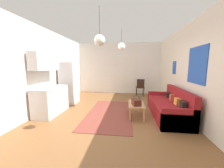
# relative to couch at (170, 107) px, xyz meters

# --- Properties ---
(ground_plane) EXTENTS (5.25, 8.30, 0.10)m
(ground_plane) POSITION_rel_couch_xyz_m (-1.86, -0.52, -0.34)
(ground_plane) COLOR brown
(wall_back) EXTENTS (4.85, 0.13, 2.87)m
(wall_back) POSITION_rel_couch_xyz_m (-1.85, 3.38, 1.14)
(wall_back) COLOR white
(wall_back) RESTS_ON ground_plane
(wall_right) EXTENTS (0.12, 7.90, 2.87)m
(wall_right) POSITION_rel_couch_xyz_m (0.51, -0.51, 1.15)
(wall_right) COLOR silver
(wall_right) RESTS_ON ground_plane
(wall_left) EXTENTS (0.12, 7.90, 2.87)m
(wall_left) POSITION_rel_couch_xyz_m (-4.24, -0.52, 1.15)
(wall_left) COLOR silver
(wall_left) RESTS_ON ground_plane
(area_rug) EXTENTS (1.45, 2.82, 0.01)m
(area_rug) POSITION_rel_couch_xyz_m (-1.90, 0.05, -0.28)
(area_rug) COLOR brown
(area_rug) RESTS_ON ground_plane
(couch) EXTENTS (0.85, 2.12, 0.88)m
(couch) POSITION_rel_couch_xyz_m (0.00, 0.00, 0.00)
(couch) COLOR maroon
(couch) RESTS_ON ground_plane
(coffee_table) EXTENTS (0.47, 0.86, 0.42)m
(coffee_table) POSITION_rel_couch_xyz_m (-1.05, -0.12, 0.07)
(coffee_table) COLOR tan
(coffee_table) RESTS_ON ground_plane
(bamboo_vase) EXTENTS (0.09, 0.09, 0.42)m
(bamboo_vase) POSITION_rel_couch_xyz_m (-0.95, 0.12, 0.23)
(bamboo_vase) COLOR #47704C
(bamboo_vase) RESTS_ON coffee_table
(handbag) EXTENTS (0.29, 0.35, 0.30)m
(handbag) POSITION_rel_couch_xyz_m (-1.06, -0.31, 0.22)
(handbag) COLOR #512319
(handbag) RESTS_ON coffee_table
(refrigerator) EXTENTS (0.66, 0.62, 1.73)m
(refrigerator) POSITION_rel_couch_xyz_m (-3.79, 1.04, 0.58)
(refrigerator) COLOR white
(refrigerator) RESTS_ON ground_plane
(kitchen_counter) EXTENTS (0.62, 1.27, 2.00)m
(kitchen_counter) POSITION_rel_couch_xyz_m (-3.87, -0.23, 0.46)
(kitchen_counter) COLOR silver
(kitchen_counter) RESTS_ON ground_plane
(accent_chair) EXTENTS (0.43, 0.41, 0.91)m
(accent_chair) POSITION_rel_couch_xyz_m (-0.67, 2.69, 0.22)
(accent_chair) COLOR black
(accent_chair) RESTS_ON ground_plane
(pendant_lamp_near) EXTENTS (0.24, 0.24, 0.85)m
(pendant_lamp_near) POSITION_rel_couch_xyz_m (-1.96, -1.19, 1.86)
(pendant_lamp_near) COLOR black
(pendant_lamp_far) EXTENTS (0.27, 0.27, 0.74)m
(pendant_lamp_far) POSITION_rel_couch_xyz_m (-1.57, 0.69, 1.98)
(pendant_lamp_far) COLOR black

